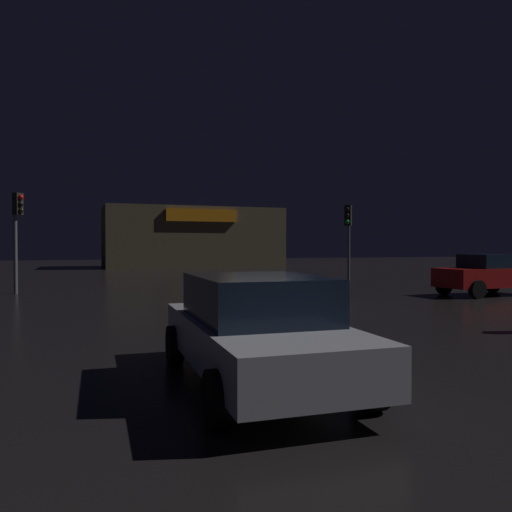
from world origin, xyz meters
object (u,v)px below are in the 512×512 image
object	(u,v)px
store_building	(192,238)
traffic_signal_cross_left	(17,222)
car_far	(487,274)
traffic_signal_opposite	(348,226)
car_near	(256,328)

from	to	relation	value
store_building	traffic_signal_cross_left	xyz separation A→B (m)	(-12.30, -24.10, 0.12)
store_building	car_far	distance (m)	31.13
traffic_signal_opposite	car_far	distance (m)	7.49
store_building	car_near	xyz separation A→B (m)	(-7.82, -39.40, -1.94)
store_building	car_near	bearing A→B (deg)	-101.22
traffic_signal_cross_left	traffic_signal_opposite	bearing A→B (deg)	1.08
traffic_signal_opposite	car_far	world-z (taller)	traffic_signal_opposite
traffic_signal_cross_left	car_far	world-z (taller)	traffic_signal_cross_left
traffic_signal_cross_left	car_far	size ratio (longest dim) A/B	1.02
car_near	car_far	bearing A→B (deg)	34.81
traffic_signal_cross_left	store_building	bearing A→B (deg)	62.97
car_far	store_building	bearing A→B (deg)	98.63
car_near	car_far	distance (m)	15.20
store_building	car_near	world-z (taller)	store_building
store_building	car_near	size ratio (longest dim) A/B	3.47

